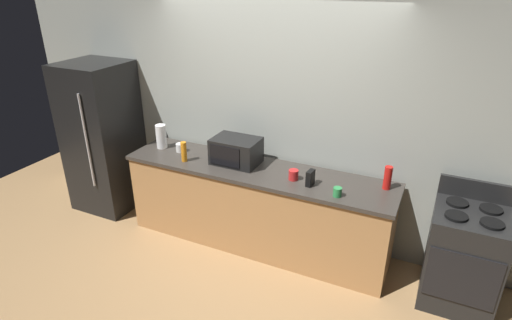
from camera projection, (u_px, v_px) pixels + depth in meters
The scene contains 13 objects.
ground_plane at pixel (239, 263), 4.27m from camera, with size 8.00×8.00×0.00m, color #A87F51.
back_wall at pixel (273, 115), 4.38m from camera, with size 6.40×0.10×2.70m, color #9EA399.
counter_run at pixel (256, 207), 4.42m from camera, with size 2.84×0.64×0.90m.
refrigerator at pixel (103, 137), 5.03m from camera, with size 0.72×0.73×1.80m.
stove_range at pixel (463, 257), 3.63m from camera, with size 0.60×0.61×1.08m.
microwave at pixel (236, 151), 4.31m from camera, with size 0.48×0.35×0.27m.
paper_towel_roll at pixel (161, 136), 4.68m from camera, with size 0.12×0.12×0.27m, color white.
cordless_phone at pixel (310, 178), 3.88m from camera, with size 0.05×0.11×0.15m, color black.
bottle_hot_sauce at pixel (388, 178), 3.80m from camera, with size 0.07×0.07×0.22m, color red.
bottle_dish_soap at pixel (184, 152), 4.36m from camera, with size 0.06×0.06×0.21m, color orange.
mug_red at pixel (293, 175), 4.00m from camera, with size 0.09×0.09×0.10m, color red.
mug_white at pixel (180, 148), 4.61m from camera, with size 0.09×0.09×0.09m, color white.
mug_green at pixel (337, 192), 3.70m from camera, with size 0.08×0.08×0.09m, color #2D8C47.
Camera 1 is at (1.63, -3.04, 2.74)m, focal length 29.22 mm.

